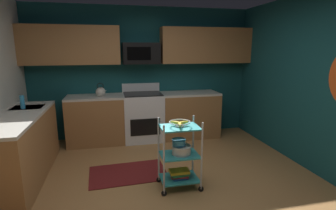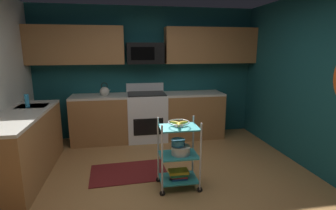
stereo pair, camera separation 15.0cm
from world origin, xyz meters
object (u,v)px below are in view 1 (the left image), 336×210
at_px(mixing_bowl_large, 182,150).
at_px(book_stack, 179,174).
at_px(microwave, 141,53).
at_px(kettle, 101,92).
at_px(dish_soap_bottle, 22,102).
at_px(rolling_cart, 179,155).
at_px(oven_range, 143,116).
at_px(fruit_bowl, 180,123).
at_px(mixing_bowl_small, 179,142).

relative_size(mixing_bowl_large, book_stack, 0.98).
distance_m(microwave, kettle, 1.06).
height_order(book_stack, dish_soap_bottle, dish_soap_bottle).
bearing_deg(dish_soap_bottle, mixing_bowl_large, -27.12).
bearing_deg(rolling_cart, kettle, 117.59).
height_order(microwave, mixing_bowl_large, microwave).
xyz_separation_m(microwave, kettle, (-0.79, -0.11, -0.70)).
height_order(book_stack, kettle, kettle).
distance_m(microwave, book_stack, 2.56).
height_order(oven_range, microwave, microwave).
height_order(fruit_bowl, book_stack, fruit_bowl).
relative_size(mixing_bowl_large, mixing_bowl_small, 1.38).
bearing_deg(book_stack, microwave, 96.27).
bearing_deg(oven_range, microwave, 90.26).
bearing_deg(dish_soap_bottle, rolling_cart, -27.42).
xyz_separation_m(kettle, dish_soap_bottle, (-1.09, -0.85, 0.02)).
relative_size(mixing_bowl_small, dish_soap_bottle, 0.91).
height_order(oven_range, kettle, kettle).
distance_m(mixing_bowl_large, dish_soap_bottle, 2.45).
distance_m(oven_range, kettle, 0.95).
height_order(microwave, rolling_cart, microwave).
bearing_deg(fruit_bowl, microwave, 96.27).
height_order(mixing_bowl_small, dish_soap_bottle, dish_soap_bottle).
height_order(mixing_bowl_large, mixing_bowl_small, mixing_bowl_small).
height_order(rolling_cart, dish_soap_bottle, dish_soap_bottle).
bearing_deg(microwave, dish_soap_bottle, -153.01).
bearing_deg(dish_soap_bottle, oven_range, 24.40).
height_order(mixing_bowl_large, kettle, kettle).
bearing_deg(oven_range, mixing_bowl_small, -83.44).
bearing_deg(mixing_bowl_small, kettle, 117.74).
relative_size(rolling_cart, dish_soap_bottle, 4.57).
relative_size(microwave, dish_soap_bottle, 3.50).
bearing_deg(fruit_bowl, kettle, 117.59).
xyz_separation_m(microwave, dish_soap_bottle, (-1.88, -0.96, -0.68)).
bearing_deg(microwave, book_stack, -83.73).
relative_size(microwave, mixing_bowl_small, 3.85).
height_order(rolling_cart, mixing_bowl_large, rolling_cart).
xyz_separation_m(rolling_cart, dish_soap_bottle, (-2.11, 1.09, 0.57)).
bearing_deg(oven_range, rolling_cart, -83.41).
relative_size(rolling_cart, mixing_bowl_large, 3.63).
bearing_deg(rolling_cart, mixing_bowl_large, -0.00).
bearing_deg(dish_soap_bottle, fruit_bowl, -27.42).
height_order(oven_range, rolling_cart, oven_range).
bearing_deg(kettle, dish_soap_bottle, -142.10).
height_order(fruit_bowl, dish_soap_bottle, dish_soap_bottle).
relative_size(fruit_bowl, kettle, 1.03).
bearing_deg(rolling_cart, dish_soap_bottle, 152.58).
height_order(microwave, dish_soap_bottle, microwave).
distance_m(mixing_bowl_small, kettle, 2.21).
bearing_deg(microwave, mixing_bowl_large, -82.99).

